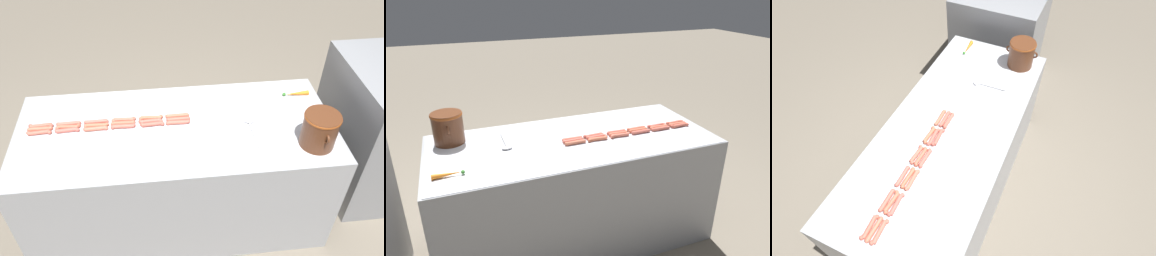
% 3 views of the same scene
% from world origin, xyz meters
% --- Properties ---
extents(ground_plane, '(20.00, 20.00, 0.00)m').
position_xyz_m(ground_plane, '(0.00, 0.00, 0.00)').
color(ground_plane, '#756B5B').
extents(griddle_counter, '(0.85, 1.99, 0.85)m').
position_xyz_m(griddle_counter, '(0.00, 0.00, 0.42)').
color(griddle_counter, '#9EA0A5').
rests_on(griddle_counter, ground_plane).
extents(hot_dog_0, '(0.03, 0.15, 0.03)m').
position_xyz_m(hot_dog_0, '(-0.09, -0.83, 0.86)').
color(hot_dog_0, '#C55C49').
rests_on(hot_dog_0, griddle_counter).
extents(hot_dog_1, '(0.03, 0.15, 0.03)m').
position_xyz_m(hot_dog_1, '(-0.09, -0.66, 0.86)').
color(hot_dog_1, '#CA604F').
rests_on(hot_dog_1, griddle_counter).
extents(hot_dog_2, '(0.03, 0.15, 0.03)m').
position_xyz_m(hot_dog_2, '(-0.09, -0.49, 0.86)').
color(hot_dog_2, '#CC6051').
rests_on(hot_dog_2, griddle_counter).
extents(hot_dog_3, '(0.04, 0.15, 0.03)m').
position_xyz_m(hot_dog_3, '(-0.09, -0.32, 0.86)').
color(hot_dog_3, '#C7624D').
rests_on(hot_dog_3, griddle_counter).
extents(hot_dog_4, '(0.03, 0.15, 0.03)m').
position_xyz_m(hot_dog_4, '(-0.09, -0.15, 0.86)').
color(hot_dog_4, '#CB6648').
rests_on(hot_dog_4, griddle_counter).
extents(hot_dog_5, '(0.03, 0.15, 0.03)m').
position_xyz_m(hot_dog_5, '(-0.09, 0.02, 0.86)').
color(hot_dog_5, '#C3664B').
rests_on(hot_dog_5, griddle_counter).
extents(hot_dog_6, '(0.03, 0.15, 0.03)m').
position_xyz_m(hot_dog_6, '(-0.06, -0.83, 0.86)').
color(hot_dog_6, '#CE664D').
rests_on(hot_dog_6, griddle_counter).
extents(hot_dog_7, '(0.04, 0.15, 0.03)m').
position_xyz_m(hot_dog_7, '(-0.06, -0.66, 0.86)').
color(hot_dog_7, '#CB6248').
rests_on(hot_dog_7, griddle_counter).
extents(hot_dog_8, '(0.03, 0.15, 0.03)m').
position_xyz_m(hot_dog_8, '(-0.06, -0.49, 0.86)').
color(hot_dog_8, '#CA6447').
rests_on(hot_dog_8, griddle_counter).
extents(hot_dog_9, '(0.03, 0.15, 0.03)m').
position_xyz_m(hot_dog_9, '(-0.06, -0.32, 0.86)').
color(hot_dog_9, '#C96048').
rests_on(hot_dog_9, griddle_counter).
extents(hot_dog_10, '(0.03, 0.15, 0.03)m').
position_xyz_m(hot_dog_10, '(-0.06, -0.15, 0.86)').
color(hot_dog_10, '#CB5D4F').
rests_on(hot_dog_10, griddle_counter).
extents(hot_dog_11, '(0.03, 0.15, 0.03)m').
position_xyz_m(hot_dog_11, '(-0.06, 0.02, 0.86)').
color(hot_dog_11, '#CC5E4E').
rests_on(hot_dog_11, griddle_counter).
extents(hot_dog_12, '(0.04, 0.15, 0.03)m').
position_xyz_m(hot_dog_12, '(-0.03, -0.83, 0.86)').
color(hot_dog_12, '#C3604D').
rests_on(hot_dog_12, griddle_counter).
extents(hot_dog_13, '(0.03, 0.15, 0.03)m').
position_xyz_m(hot_dog_13, '(-0.03, -0.66, 0.86)').
color(hot_dog_13, '#C95C4F').
rests_on(hot_dog_13, griddle_counter).
extents(hot_dog_14, '(0.03, 0.15, 0.03)m').
position_xyz_m(hot_dog_14, '(-0.02, -0.49, 0.86)').
color(hot_dog_14, '#CC6750').
rests_on(hot_dog_14, griddle_counter).
extents(hot_dog_15, '(0.03, 0.15, 0.03)m').
position_xyz_m(hot_dog_15, '(-0.03, -0.32, 0.86)').
color(hot_dog_15, '#CE5E4F').
rests_on(hot_dog_15, griddle_counter).
extents(hot_dog_16, '(0.03, 0.15, 0.03)m').
position_xyz_m(hot_dog_16, '(-0.03, -0.14, 0.86)').
color(hot_dog_16, '#C1594A').
rests_on(hot_dog_16, griddle_counter).
extents(hot_dog_17, '(0.03, 0.15, 0.03)m').
position_xyz_m(hot_dog_17, '(-0.03, 0.02, 0.86)').
color(hot_dog_17, '#C75F4E').
rests_on(hot_dog_17, griddle_counter).
extents(bean_pot, '(0.26, 0.21, 0.22)m').
position_xyz_m(bean_pot, '(0.24, 0.81, 0.96)').
color(bean_pot, '#562D19').
rests_on(bean_pot, griddle_counter).
extents(serving_spoon, '(0.27, 0.07, 0.02)m').
position_xyz_m(serving_spoon, '(0.04, 0.46, 0.85)').
color(serving_spoon, '#B7B7BC').
rests_on(serving_spoon, griddle_counter).
extents(carrot, '(0.04, 0.18, 0.03)m').
position_xyz_m(carrot, '(-0.23, 0.84, 0.86)').
color(carrot, orange).
rests_on(carrot, griddle_counter).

